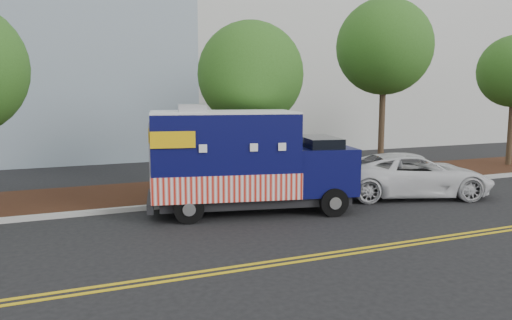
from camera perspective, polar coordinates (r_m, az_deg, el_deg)
name	(u,v)px	position (r m, az deg, el deg)	size (l,w,h in m)	color
ground	(248,211)	(15.51, -0.92, -5.88)	(120.00, 120.00, 0.00)	black
curb	(232,200)	(16.77, -2.71, -4.57)	(120.00, 0.18, 0.15)	#9E9E99
mulch_strip	(213,189)	(18.71, -4.93, -3.27)	(120.00, 4.00, 0.15)	black
centerline_near	(321,254)	(11.66, 7.42, -10.62)	(120.00, 0.10, 0.01)	gold
centerline_far	(326,258)	(11.46, 8.06, -10.98)	(120.00, 0.10, 0.01)	gold
tree_b	(251,75)	(18.19, -0.63, 9.74)	(3.81, 3.81, 6.19)	#38281C
tree_c	(384,47)	(21.97, 14.46, 12.39)	(4.00, 4.00, 7.52)	#38281C
sign_post	(163,168)	(16.46, -10.57, -0.95)	(0.06, 0.06, 2.40)	#473828
food_truck	(242,164)	(15.16, -1.66, -0.44)	(6.61, 3.53, 3.31)	black
white_car	(412,175)	(18.42, 17.41, -1.63)	(2.52, 5.46, 1.52)	white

